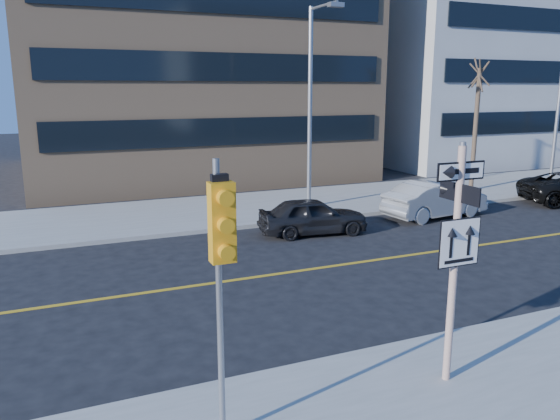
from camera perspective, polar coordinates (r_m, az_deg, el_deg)
name	(u,v)px	position (r m, az deg, el deg)	size (l,w,h in m)	color
ground	(367,329)	(12.07, 9.12, -12.17)	(120.00, 120.00, 0.00)	black
far_sidewalk	(534,182)	(32.39, 25.03, 2.62)	(66.00, 6.00, 0.15)	gray
sign_pole	(456,251)	(9.34, 17.88, -4.12)	(0.92, 0.92, 4.06)	silver
traffic_signal	(222,246)	(7.12, -6.12, -3.75)	(0.32, 0.45, 4.00)	gray
parked_car_a	(313,216)	(19.16, 3.45, -0.62)	(3.81, 1.53, 1.30)	black
parked_car_b	(435,199)	(22.47, 15.92, 1.08)	(4.41, 1.54, 1.45)	gray
streetlight_a	(313,95)	(22.32, 3.44, 11.89)	(0.55, 2.25, 8.00)	gray
street_tree_west	(479,77)	(27.95, 20.12, 12.88)	(1.80, 1.80, 6.35)	#342B1F
building_brick	(178,21)	(35.35, -10.57, 18.86)	(18.00, 18.00, 18.00)	tan
building_grey_mid	(473,54)	(44.81, 19.55, 15.07)	(20.00, 16.00, 15.00)	#A0A3A5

